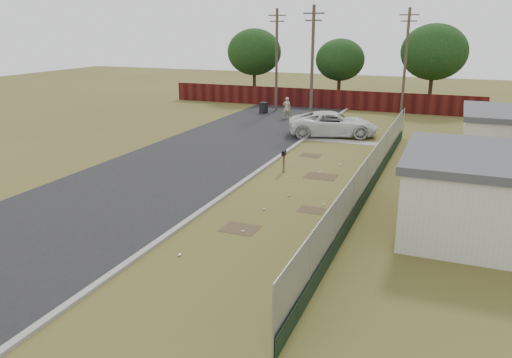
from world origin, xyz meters
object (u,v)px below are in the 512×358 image
at_px(fire_hydrant, 296,277).
at_px(mailbox, 284,155).
at_px(trash_bin, 264,108).
at_px(pickup_truck, 333,124).
at_px(pedestrian, 287,108).

height_order(fire_hydrant, mailbox, mailbox).
relative_size(mailbox, trash_bin, 1.24).
distance_m(pickup_truck, pedestrian, 7.56).
bearing_deg(fire_hydrant, mailbox, 110.52).
bearing_deg(pedestrian, mailbox, 91.37).
xyz_separation_m(fire_hydrant, pickup_truck, (-4.08, 21.62, 0.50)).
distance_m(fire_hydrant, pedestrian, 28.62).
xyz_separation_m(mailbox, pedestrian, (-5.03, 15.53, -0.06)).
height_order(fire_hydrant, trash_bin, trash_bin).
relative_size(mailbox, pedestrian, 0.67).
relative_size(pickup_truck, pedestrian, 3.43).
bearing_deg(mailbox, trash_bin, 114.30).
distance_m(pedestrian, trash_bin, 3.31).
xyz_separation_m(fire_hydrant, mailbox, (-4.31, 11.51, 0.60)).
distance_m(mailbox, trash_bin, 18.98).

